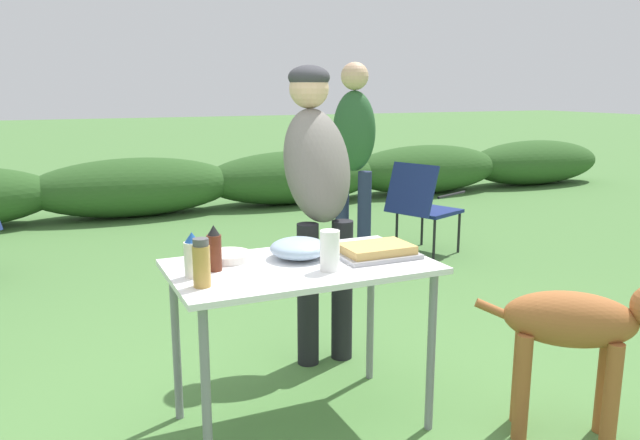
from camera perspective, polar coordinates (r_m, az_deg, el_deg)
ground_plane at (r=2.94m, az=-1.65°, el=-18.03°), size 60.00×60.00×0.00m
shrub_hedge at (r=7.56m, az=-16.58°, el=2.90°), size 14.40×0.90×0.68m
folding_table at (r=2.67m, az=-1.74°, el=-5.60°), size 1.10×0.64×0.74m
food_tray at (r=2.75m, az=5.17°, el=-2.86°), size 0.34×0.24×0.06m
plate_stack at (r=2.72m, az=-8.49°, el=-3.32°), size 0.21×0.21×0.03m
mixing_bowl at (r=2.72m, az=-1.93°, el=-2.59°), size 0.25×0.25×0.09m
paper_cup_stack at (r=2.52m, az=0.90°, el=-2.82°), size 0.08×0.08×0.17m
spice_jar at (r=2.36m, az=-10.79°, el=-3.91°), size 0.07×0.07×0.19m
mayo_bottle at (r=2.49m, az=-11.59°, el=-3.21°), size 0.07×0.07×0.18m
bbq_sauce_bottle at (r=2.56m, az=-9.65°, el=-2.64°), size 0.06×0.06×0.19m
standing_person_in_gray_fleece at (r=3.34m, az=-0.24°, el=3.80°), size 0.38×0.49×1.59m
standing_person_in_olive_jacket at (r=5.11m, az=3.12°, el=6.84°), size 0.43×0.44×1.67m
dog at (r=2.83m, az=22.78°, el=-9.20°), size 0.69×0.58×0.70m
camp_chair_green_behind_table at (r=5.57m, az=9.30°, el=1.49°), size 0.72×0.65×0.83m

